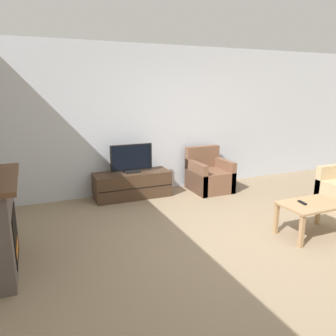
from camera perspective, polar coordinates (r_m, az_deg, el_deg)
name	(u,v)px	position (r m, az deg, el deg)	size (l,w,h in m)	color
ground_plane	(250,243)	(4.40, 14.06, -12.62)	(24.00, 24.00, 0.00)	#89755B
wall_back	(168,119)	(6.31, -0.07, 8.46)	(12.00, 0.06, 2.70)	silver
tv_stand	(132,185)	(5.95, -6.26, -2.92)	(1.36, 0.50, 0.46)	#422D1E
tv	(132,160)	(5.83, -6.37, 1.48)	(0.76, 0.18, 0.51)	black
armchair	(209,176)	(6.37, 7.10, -1.44)	(0.70, 0.76, 0.82)	brown
coffee_table	(312,208)	(4.76, 23.77, -6.41)	(0.84, 0.53, 0.45)	#A37F56
remote	(302,203)	(4.68, 22.34, -5.59)	(0.06, 0.15, 0.02)	black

